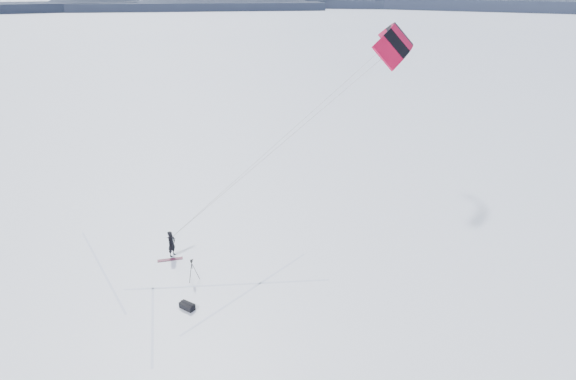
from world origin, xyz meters
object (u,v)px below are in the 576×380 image
at_px(gear_bag_b, 187,306).
at_px(snowkiter, 173,255).
at_px(tripod, 192,267).
at_px(snowboard, 170,259).
at_px(gear_bag_a, 187,306).

bearing_deg(gear_bag_b, snowkiter, 143.97).
height_order(snowkiter, tripod, tripod).
bearing_deg(tripod, snowboard, 122.19).
relative_size(snowboard, tripod, 1.15).
xyz_separation_m(snowboard, gear_bag_a, (3.54, -3.66, 0.14)).
relative_size(tripod, gear_bag_b, 1.58).
bearing_deg(snowkiter, tripod, -123.04).
bearing_deg(tripod, gear_bag_a, -94.21).
xyz_separation_m(tripod, gear_bag_b, (1.16, -2.40, -0.69)).
xyz_separation_m(snowkiter, gear_bag_b, (3.72, -4.19, 0.15)).
relative_size(snowboard, gear_bag_b, 1.82).
relative_size(gear_bag_a, gear_bag_b, 1.04).
distance_m(tripod, gear_bag_b, 2.76).
distance_m(snowboard, tripod, 2.87).
bearing_deg(snowboard, gear_bag_b, -81.78).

